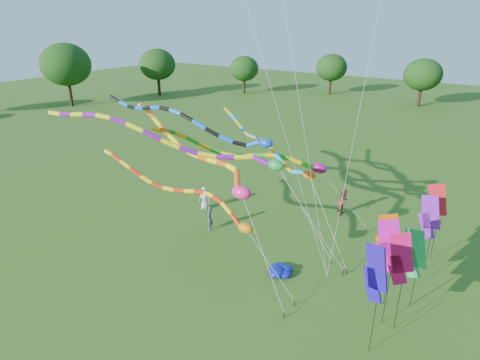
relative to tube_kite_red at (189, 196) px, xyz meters
The scene contains 19 objects.
ground 6.32m from the tube_kite_red, 22.63° to the right, with size 160.00×160.00×0.00m, color #305D18.
tree_ring 4.84m from the tube_kite_red, 50.84° to the left, with size 114.86×112.67×9.70m.
tube_kite_red is the anchor object (origin of this frame).
tube_kite_orange 2.64m from the tube_kite_red, 117.66° to the left, with size 14.82×6.34×7.68m.
tube_kite_purple 2.91m from the tube_kite_red, 155.29° to the left, with size 16.59×4.48×8.36m.
tube_kite_blue 4.23m from the tube_kite_red, 117.11° to the left, with size 14.79×1.77×8.37m.
tube_kite_cyan 6.39m from the tube_kite_red, 77.21° to the left, with size 11.72×5.97×6.84m.
tube_kite_green 5.53m from the tube_kite_red, 78.23° to the left, with size 12.17×5.68×6.70m.
banner_pole_blue_a 10.27m from the tube_kite_red, ahead, with size 1.11×0.48×4.84m.
banner_pole_green 11.24m from the tube_kite_red, 12.37° to the left, with size 1.16×0.26×3.99m.
banner_pole_orange 10.03m from the tube_kite_red, ahead, with size 1.11×0.50×4.75m.
banner_pole_red 13.06m from the tube_kite_red, 32.59° to the left, with size 1.15×0.31×4.55m.
banner_pole_violet 12.38m from the tube_kite_red, 27.93° to the left, with size 1.16×0.19×4.34m.
banner_pole_magenta_b 10.70m from the tube_kite_red, ahead, with size 1.10×0.53×4.73m.
banner_pole_magenta_a 10.18m from the tube_kite_red, ahead, with size 1.13×0.45×5.13m.
blue_nylon_heap 6.23m from the tube_kite_red, 13.70° to the left, with size 1.36×1.41×0.45m.
person_a 6.75m from the tube_kite_red, 121.34° to the left, with size 0.80×0.52×1.65m, color #BBB7A8.
person_b 4.35m from the tube_kite_red, 109.28° to the left, with size 0.58×0.38×1.59m, color #3E4A57.
person_c 11.36m from the tube_kite_red, 61.68° to the left, with size 0.89×0.69×1.83m, color brown.
Camera 1 is at (8.19, -12.65, 12.49)m, focal length 30.00 mm.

